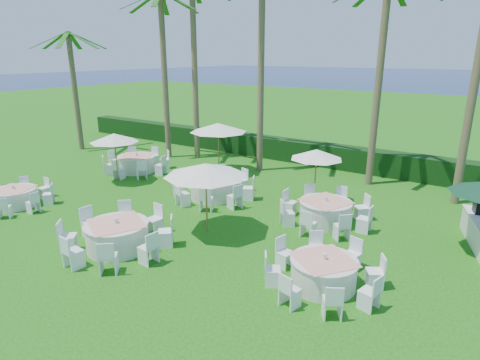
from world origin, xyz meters
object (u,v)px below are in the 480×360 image
object	(u,v)px
banquet_table_c	(323,272)
banquet_table_f	(325,211)
banquet_table_d	(137,163)
banquet_table_e	(214,188)
umbrella_a	(114,138)
umbrella_b	(206,170)
banquet_table_b	(117,235)
umbrella_d	(317,154)
banquet_table_a	(15,197)
umbrella_c	(218,128)

from	to	relation	value
banquet_table_c	banquet_table_f	xyz separation A→B (m)	(-1.57, 3.98, 0.03)
banquet_table_d	banquet_table_f	xyz separation A→B (m)	(10.74, -0.89, -0.01)
banquet_table_e	banquet_table_d	bearing A→B (deg)	169.81
umbrella_a	umbrella_b	world-z (taller)	umbrella_b
banquet_table_d	umbrella_a	xyz separation A→B (m)	(0.54, -1.73, 1.69)
banquet_table_b	umbrella_d	distance (m)	8.20
banquet_table_a	banquet_table_d	bearing A→B (deg)	87.52
banquet_table_b	umbrella_d	bearing A→B (deg)	64.52
banquet_table_e	umbrella_b	distance (m)	3.89
umbrella_a	umbrella_c	distance (m)	5.03
banquet_table_e	banquet_table_f	world-z (taller)	banquet_table_e
umbrella_b	banquet_table_e	bearing A→B (deg)	123.51
banquet_table_d	umbrella_d	world-z (taller)	umbrella_d
banquet_table_e	umbrella_d	world-z (taller)	umbrella_d
banquet_table_a	umbrella_d	xyz separation A→B (m)	(9.83, 7.07, 1.66)
umbrella_c	banquet_table_a	bearing A→B (deg)	-115.19
banquet_table_a	banquet_table_b	world-z (taller)	banquet_table_b
banquet_table_b	umbrella_a	size ratio (longest dim) A/B	1.48
banquet_table_c	umbrella_d	distance (m)	6.54
banquet_table_b	banquet_table_d	world-z (taller)	banquet_table_b
banquet_table_b	banquet_table_c	world-z (taller)	banquet_table_b
banquet_table_b	umbrella_a	distance (m)	7.47
banquet_table_e	umbrella_c	size ratio (longest dim) A/B	1.19
banquet_table_b	umbrella_b	distance (m)	3.46
banquet_table_c	umbrella_d	bearing A→B (deg)	115.70
umbrella_b	banquet_table_c	bearing A→B (deg)	-11.51
banquet_table_e	banquet_table_c	bearing A→B (deg)	-30.39
banquet_table_c	banquet_table_e	bearing A→B (deg)	149.61
banquet_table_f	umbrella_b	distance (m)	4.66
umbrella_a	umbrella_b	size ratio (longest dim) A/B	0.84
umbrella_b	umbrella_d	bearing A→B (deg)	68.60
banquet_table_b	banquet_table_f	distance (m)	7.22
umbrella_c	umbrella_d	world-z (taller)	umbrella_c
banquet_table_b	umbrella_b	world-z (taller)	umbrella_b
banquet_table_c	banquet_table_f	distance (m)	4.27
banquet_table_a	banquet_table_e	size ratio (longest dim) A/B	0.85
banquet_table_c	banquet_table_d	world-z (taller)	banquet_table_d
umbrella_c	banquet_table_e	bearing A→B (deg)	-56.91
banquet_table_d	umbrella_d	xyz separation A→B (m)	(9.56, 0.84, 1.60)
banquet_table_a	banquet_table_c	world-z (taller)	banquet_table_c
banquet_table_c	umbrella_b	xyz separation A→B (m)	(-4.61, 0.94, 1.83)
banquet_table_b	umbrella_a	xyz separation A→B (m)	(-5.57, 4.69, 1.68)
banquet_table_e	umbrella_d	xyz separation A→B (m)	(3.78, 1.88, 1.59)
banquet_table_b	banquet_table_d	xyz separation A→B (m)	(-6.10, 6.43, -0.01)
banquet_table_a	banquet_table_f	world-z (taller)	banquet_table_f
banquet_table_b	umbrella_b	xyz separation A→B (m)	(1.59, 2.50, 1.79)
banquet_table_f	umbrella_c	bearing A→B (deg)	156.48
banquet_table_e	umbrella_c	xyz separation A→B (m)	(-2.10, 3.22, 1.89)
banquet_table_e	umbrella_a	world-z (taller)	umbrella_a
umbrella_c	banquet_table_b	bearing A→B (deg)	-74.32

